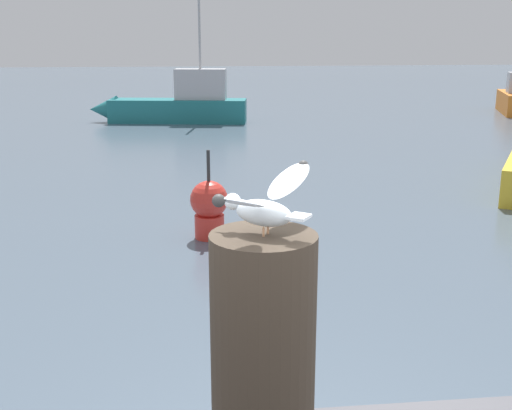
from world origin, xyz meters
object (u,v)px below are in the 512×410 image
at_px(mooring_post, 263,348).
at_px(boat_teal, 172,105).
at_px(seagull, 263,203).
at_px(channel_buoy, 209,207).
at_px(boat_orange, 512,100).

relative_size(mooring_post, boat_teal, 0.17).
xyz_separation_m(seagull, channel_buoy, (0.06, 6.97, -1.87)).
height_order(seagull, boat_orange, seagull).
distance_m(mooring_post, seagull, 0.59).
bearing_deg(boat_teal, seagull, -88.15).
distance_m(mooring_post, boat_teal, 20.27).
bearing_deg(boat_orange, seagull, -119.66).
height_order(mooring_post, channel_buoy, mooring_post).
relative_size(boat_orange, channel_buoy, 2.80).
relative_size(seagull, channel_buoy, 0.47).
bearing_deg(mooring_post, boat_orange, 60.35).
xyz_separation_m(boat_teal, channel_buoy, (0.71, -13.25, -0.12)).
height_order(seagull, boat_teal, boat_teal).
relative_size(boat_teal, channel_buoy, 4.13).
bearing_deg(seagull, boat_teal, 91.85).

